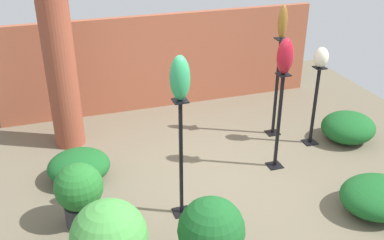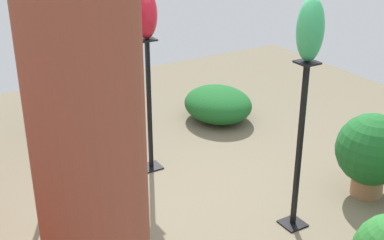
# 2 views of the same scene
# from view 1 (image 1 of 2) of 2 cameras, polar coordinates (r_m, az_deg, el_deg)

# --- Properties ---
(ground_plane) EXTENTS (8.00, 8.00, 0.00)m
(ground_plane) POSITION_cam_1_polar(r_m,az_deg,el_deg) (6.07, 2.99, -7.98)
(ground_plane) COLOR #6B604C
(brick_wall_back) EXTENTS (5.60, 0.12, 1.67)m
(brick_wall_back) POSITION_cam_1_polar(r_m,az_deg,el_deg) (7.96, -3.73, 7.42)
(brick_wall_back) COLOR #9E5138
(brick_wall_back) RESTS_ON ground
(brick_pillar) EXTENTS (0.44, 0.44, 2.62)m
(brick_pillar) POSITION_cam_1_polar(r_m,az_deg,el_deg) (6.71, -16.42, 6.99)
(brick_pillar) COLOR brown
(brick_pillar) RESTS_ON ground
(pedestal_bronze) EXTENTS (0.20, 0.20, 1.57)m
(pedestal_bronze) POSITION_cam_1_polar(r_m,az_deg,el_deg) (7.06, 10.65, 3.58)
(pedestal_bronze) COLOR black
(pedestal_bronze) RESTS_ON ground
(pedestal_jade) EXTENTS (0.20, 0.20, 1.49)m
(pedestal_jade) POSITION_cam_1_polar(r_m,az_deg,el_deg) (5.16, -1.40, -5.61)
(pedestal_jade) COLOR black
(pedestal_jade) RESTS_ON ground
(pedestal_ivory) EXTENTS (0.20, 0.20, 1.24)m
(pedestal_ivory) POSITION_cam_1_polar(r_m,az_deg,el_deg) (6.97, 15.25, 1.30)
(pedestal_ivory) COLOR black
(pedestal_ivory) RESTS_ON ground
(pedestal_ruby) EXTENTS (0.20, 0.20, 1.39)m
(pedestal_ruby) POSITION_cam_1_polar(r_m,az_deg,el_deg) (6.20, 10.91, -0.72)
(pedestal_ruby) COLOR black
(pedestal_ruby) RESTS_ON ground
(art_vase_bronze) EXTENTS (0.13, 0.14, 0.49)m
(art_vase_bronze) POSITION_cam_1_polar(r_m,az_deg,el_deg) (6.72, 11.43, 12.13)
(art_vase_bronze) COLOR brown
(art_vase_bronze) RESTS_ON pedestal_bronze
(art_vase_jade) EXTENTS (0.22, 0.20, 0.50)m
(art_vase_jade) POSITION_cam_1_polar(r_m,az_deg,el_deg) (4.68, -1.54, 5.34)
(art_vase_jade) COLOR #2D9356
(art_vase_jade) RESTS_ON pedestal_jade
(art_vase_ivory) EXTENTS (0.21, 0.21, 0.29)m
(art_vase_ivory) POSITION_cam_1_polar(r_m,az_deg,el_deg) (6.68, 16.08, 7.66)
(art_vase_ivory) COLOR beige
(art_vase_ivory) RESTS_ON pedestal_ivory
(art_vase_ruby) EXTENTS (0.21, 0.21, 0.47)m
(art_vase_ruby) POSITION_cam_1_polar(r_m,az_deg,el_deg) (5.83, 11.74, 7.92)
(art_vase_ruby) COLOR maroon
(art_vase_ruby) RESTS_ON pedestal_ruby
(potted_plant_mid_right) EXTENTS (0.74, 0.74, 0.94)m
(potted_plant_mid_right) POSITION_cam_1_polar(r_m,az_deg,el_deg) (4.44, -10.47, -14.60)
(potted_plant_mid_right) COLOR gray
(potted_plant_mid_right) RESTS_ON ground
(potted_plant_front_right) EXTENTS (0.68, 0.68, 0.82)m
(potted_plant_front_right) POSITION_cam_1_polar(r_m,az_deg,el_deg) (4.58, 2.46, -13.98)
(potted_plant_front_right) COLOR #936B4C
(potted_plant_front_right) RESTS_ON ground
(potted_plant_walkway_edge) EXTENTS (0.55, 0.55, 0.78)m
(potted_plant_walkway_edge) POSITION_cam_1_polar(r_m,az_deg,el_deg) (5.30, -14.11, -8.88)
(potted_plant_walkway_edge) COLOR #2D2D33
(potted_plant_walkway_edge) RESTS_ON ground
(foliage_bed_east) EXTENTS (0.84, 0.78, 0.45)m
(foliage_bed_east) POSITION_cam_1_polar(r_m,az_deg,el_deg) (7.37, 19.22, -0.87)
(foliage_bed_east) COLOR #195923
(foliage_bed_east) RESTS_ON ground
(foliage_bed_west) EXTENTS (0.93, 0.81, 0.42)m
(foliage_bed_west) POSITION_cam_1_polar(r_m,az_deg,el_deg) (5.89, 22.52, -8.98)
(foliage_bed_west) COLOR #195923
(foliage_bed_west) RESTS_ON ground
(foliage_bed_center) EXTENTS (0.83, 0.77, 0.41)m
(foliage_bed_center) POSITION_cam_1_polar(r_m,az_deg,el_deg) (6.21, -14.17, -5.73)
(foliage_bed_center) COLOR #195923
(foliage_bed_center) RESTS_ON ground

